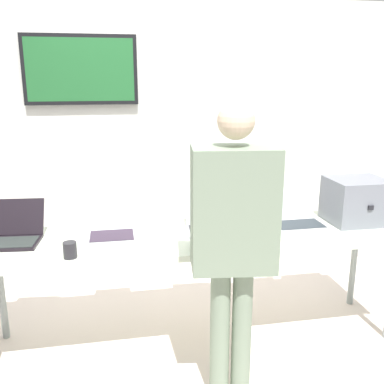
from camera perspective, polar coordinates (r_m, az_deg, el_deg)
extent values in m
cube|color=beige|center=(3.33, 0.56, -18.65)|extent=(8.00, 8.00, 0.04)
cube|color=silver|center=(3.94, -2.56, 6.29)|extent=(8.00, 0.06, 2.47)
cube|color=black|center=(3.81, -14.31, 15.17)|extent=(0.92, 0.05, 0.56)
cube|color=#225C2D|center=(3.79, -14.33, 15.17)|extent=(0.86, 0.02, 0.50)
cube|color=silver|center=(2.97, 0.60, -5.90)|extent=(2.89, 0.70, 0.04)
cylinder|color=gray|center=(3.40, -23.63, -11.61)|extent=(0.05, 0.05, 0.75)
cylinder|color=gray|center=(3.80, 20.33, -8.46)|extent=(0.05, 0.05, 0.75)
cube|color=slate|center=(3.39, 20.63, -1.05)|extent=(0.40, 0.35, 0.32)
cube|color=black|center=(3.24, 22.27, -1.91)|extent=(0.04, 0.01, 0.03)
cube|color=black|center=(3.01, -22.63, -6.19)|extent=(0.38, 0.28, 0.02)
cube|color=#292F2D|center=(3.00, -22.72, -6.05)|extent=(0.34, 0.23, 0.00)
cube|color=black|center=(3.14, -21.92, -3.01)|extent=(0.36, 0.15, 0.22)
cube|color=#1C1D30|center=(3.14, -21.90, -3.02)|extent=(0.33, 0.13, 0.19)
cube|color=#AFB7B5|center=(2.95, -10.39, -5.70)|extent=(0.31, 0.27, 0.02)
cube|color=#342738|center=(2.93, -10.40, -5.57)|extent=(0.28, 0.21, 0.00)
cube|color=#AFB7B5|center=(3.09, -10.49, -2.32)|extent=(0.31, 0.13, 0.23)
cube|color=#3C4577|center=(3.09, -10.49, -2.33)|extent=(0.28, 0.11, 0.20)
cube|color=#ADB2B6|center=(3.01, 2.71, -5.04)|extent=(0.37, 0.29, 0.02)
cube|color=#323236|center=(2.99, 2.75, -4.91)|extent=(0.34, 0.24, 0.00)
cube|color=#ADB2B6|center=(3.14, 2.27, -1.75)|extent=(0.36, 0.15, 0.24)
cube|color=#2C583A|center=(3.14, 2.26, -1.76)|extent=(0.33, 0.13, 0.21)
cube|color=#B1B1B3|center=(3.20, 13.66, -4.22)|extent=(0.36, 0.25, 0.02)
cube|color=#2B3238|center=(3.18, 13.76, -4.09)|extent=(0.33, 0.20, 0.00)
cube|color=#B1B1B3|center=(3.32, 12.50, -1.36)|extent=(0.36, 0.13, 0.21)
cube|color=black|center=(3.33, 12.48, -1.38)|extent=(0.33, 0.11, 0.19)
cylinder|color=gray|center=(2.59, 3.64, -18.09)|extent=(0.12, 0.12, 0.82)
cylinder|color=gray|center=(2.60, 6.47, -17.92)|extent=(0.12, 0.12, 0.82)
cube|color=gray|center=(2.28, 5.47, -2.23)|extent=(0.47, 0.31, 0.65)
sphere|color=beige|center=(2.19, 5.77, 9.21)|extent=(0.19, 0.19, 0.19)
cylinder|color=gray|center=(2.63, 0.76, -6.21)|extent=(0.11, 0.33, 0.07)
cylinder|color=gray|center=(2.67, 7.88, -6.00)|extent=(0.11, 0.33, 0.07)
cylinder|color=#252328|center=(2.68, -15.62, -7.29)|extent=(0.08, 0.08, 0.10)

